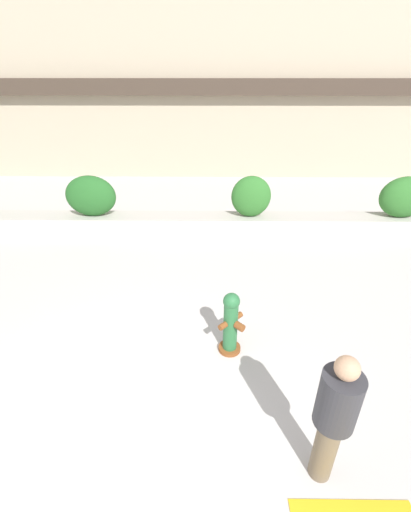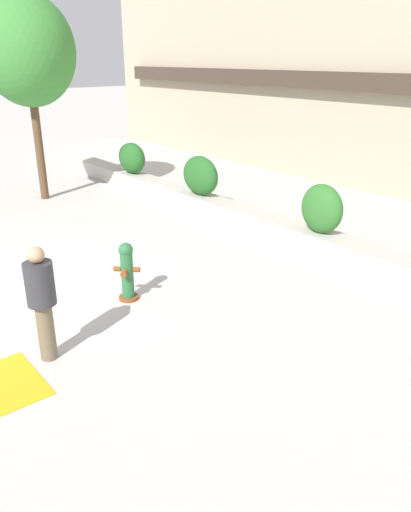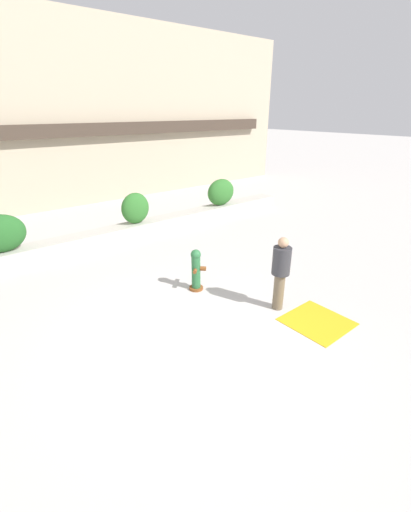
{
  "view_description": "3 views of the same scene",
  "coord_description": "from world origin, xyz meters",
  "px_view_note": "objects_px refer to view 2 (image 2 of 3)",
  "views": [
    {
      "loc": [
        1.03,
        -2.51,
        3.96
      ],
      "look_at": [
        0.97,
        3.22,
        0.8
      ],
      "focal_mm": 24.0,
      "sensor_mm": 36.0,
      "label": 1
    },
    {
      "loc": [
        8.51,
        -2.49,
        4.09
      ],
      "look_at": [
        1.78,
        3.04,
        0.59
      ],
      "focal_mm": 35.0,
      "sensor_mm": 36.0,
      "label": 2
    },
    {
      "loc": [
        -3.27,
        -4.53,
        4.22
      ],
      "look_at": [
        2.1,
        2.1,
        0.54
      ],
      "focal_mm": 24.0,
      "sensor_mm": 36.0,
      "label": 3
    }
  ],
  "objects_px": {
    "hedge_bush_2": "(322,209)",
    "hedge_bush_0": "(132,158)",
    "street_tree": "(27,51)",
    "hedge_bush_1": "(200,176)",
    "fire_hydrant": "(127,271)",
    "pedestrian": "(42,297)"
  },
  "relations": [
    {
      "from": "hedge_bush_1",
      "to": "pedestrian",
      "type": "height_order",
      "value": "pedestrian"
    },
    {
      "from": "fire_hydrant",
      "to": "street_tree",
      "type": "bearing_deg",
      "value": 167.94
    },
    {
      "from": "pedestrian",
      "to": "hedge_bush_2",
      "type": "bearing_deg",
      "value": 91.39
    },
    {
      "from": "hedge_bush_2",
      "to": "fire_hydrant",
      "type": "height_order",
      "value": "hedge_bush_2"
    },
    {
      "from": "fire_hydrant",
      "to": "pedestrian",
      "type": "bearing_deg",
      "value": -64.49
    },
    {
      "from": "hedge_bush_2",
      "to": "pedestrian",
      "type": "relative_size",
      "value": 0.62
    },
    {
      "from": "hedge_bush_0",
      "to": "pedestrian",
      "type": "xyz_separation_m",
      "value": [
        7.89,
        -6.32,
        -0.01
      ]
    },
    {
      "from": "street_tree",
      "to": "fire_hydrant",
      "type": "bearing_deg",
      "value": -12.06
    },
    {
      "from": "hedge_bush_1",
      "to": "street_tree",
      "type": "bearing_deg",
      "value": -146.17
    },
    {
      "from": "hedge_bush_0",
      "to": "hedge_bush_2",
      "type": "distance_m",
      "value": 7.74
    },
    {
      "from": "hedge_bush_1",
      "to": "pedestrian",
      "type": "bearing_deg",
      "value": -55.61
    },
    {
      "from": "hedge_bush_1",
      "to": "hedge_bush_2",
      "type": "distance_m",
      "value": 4.17
    },
    {
      "from": "hedge_bush_1",
      "to": "hedge_bush_0",
      "type": "bearing_deg",
      "value": 180.0
    },
    {
      "from": "hedge_bush_2",
      "to": "hedge_bush_0",
      "type": "bearing_deg",
      "value": 180.0
    },
    {
      "from": "hedge_bush_1",
      "to": "pedestrian",
      "type": "xyz_separation_m",
      "value": [
        4.32,
        -6.32,
        -0.05
      ]
    },
    {
      "from": "hedge_bush_2",
      "to": "street_tree",
      "type": "relative_size",
      "value": 0.19
    },
    {
      "from": "fire_hydrant",
      "to": "pedestrian",
      "type": "distance_m",
      "value": 2.13
    },
    {
      "from": "street_tree",
      "to": "hedge_bush_1",
      "type": "bearing_deg",
      "value": 33.83
    },
    {
      "from": "fire_hydrant",
      "to": "pedestrian",
      "type": "relative_size",
      "value": 0.62
    },
    {
      "from": "hedge_bush_0",
      "to": "fire_hydrant",
      "type": "xyz_separation_m",
      "value": [
        7.0,
        -4.43,
        -0.44
      ]
    },
    {
      "from": "fire_hydrant",
      "to": "street_tree",
      "type": "distance_m",
      "value": 8.6
    },
    {
      "from": "hedge_bush_0",
      "to": "street_tree",
      "type": "height_order",
      "value": "street_tree"
    }
  ]
}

